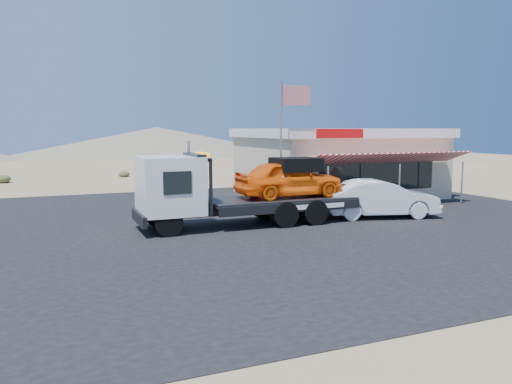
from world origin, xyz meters
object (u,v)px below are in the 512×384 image
(jerky_store, at_px, (337,162))
(flagpole, at_px, (286,132))
(tow_truck, at_px, (243,186))
(white_sedan, at_px, (380,199))

(jerky_store, bearing_deg, flagpole, -141.21)
(jerky_store, distance_m, flagpole, 7.36)
(tow_truck, bearing_deg, white_sedan, -6.19)
(jerky_store, xyz_separation_m, flagpole, (-5.57, -4.47, 1.77))
(flagpole, bearing_deg, tow_truck, -144.31)
(tow_truck, relative_size, flagpole, 1.48)
(jerky_store, relative_size, flagpole, 1.73)
(white_sedan, xyz_separation_m, flagpole, (-3.29, 2.75, 2.92))
(flagpole, bearing_deg, white_sedan, -39.90)
(tow_truck, height_order, jerky_store, jerky_store)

